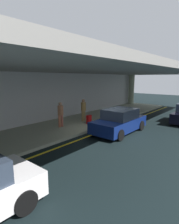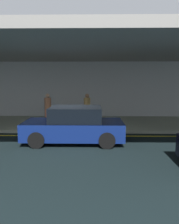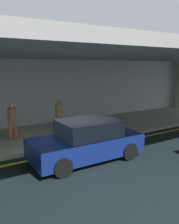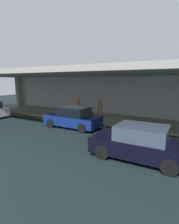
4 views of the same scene
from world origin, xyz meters
name	(u,v)px [view 4 (image 4 of 4)]	position (x,y,z in m)	size (l,w,h in m)	color
ground_plane	(73,125)	(0.00, 0.00, 0.00)	(60.00, 60.00, 0.00)	black
sidewalk	(92,117)	(0.00, 3.10, 0.07)	(26.00, 4.20, 0.15)	gray
lane_stripe_yellow	(77,124)	(0.00, 0.53, 0.00)	(26.00, 0.14, 0.01)	yellow
support_column_far_left	(18,91)	(-12.00, 4.70, 1.97)	(0.71, 0.71, 3.65)	gray
ceiling_overhang	(90,74)	(0.00, 2.60, 3.95)	(28.00, 13.20, 0.30)	gray
terminal_back_wall	(103,95)	(0.00, 5.35, 1.90)	(26.00, 0.30, 3.80)	#B5B8B9
car_navy	(73,118)	(0.38, -0.46, 0.71)	(4.10, 1.92, 1.50)	#0D1C53
car_black	(139,143)	(5.94, -3.33, 0.71)	(4.10, 1.92, 1.50)	black
traveler_with_luggage	(78,105)	(-1.45, 2.99, 1.11)	(0.38, 0.38, 1.68)	#A25B41
person_waiting_for_ride	(100,107)	(0.82, 2.96, 1.11)	(0.38, 0.38, 1.68)	olive
suitcase_upright_primary	(91,115)	(0.42, 2.08, 0.46)	(0.36, 0.22, 0.90)	#9F0A0C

